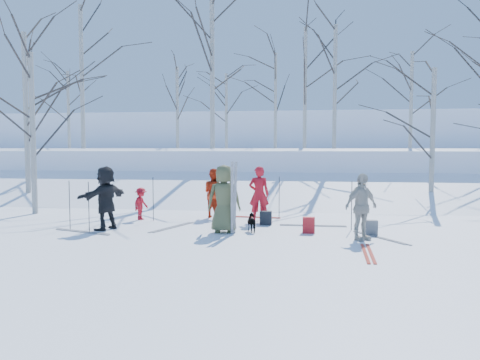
# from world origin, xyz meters

# --- Properties ---
(ground) EXTENTS (120.00, 120.00, 0.00)m
(ground) POSITION_xyz_m (0.00, 0.00, 0.00)
(ground) COLOR white
(ground) RESTS_ON ground
(snow_ramp) EXTENTS (70.00, 9.49, 4.12)m
(snow_ramp) POSITION_xyz_m (0.00, 7.00, 0.15)
(snow_ramp) COLOR white
(snow_ramp) RESTS_ON ground
(snow_plateau) EXTENTS (70.00, 18.00, 2.20)m
(snow_plateau) POSITION_xyz_m (0.00, 17.00, 1.00)
(snow_plateau) COLOR white
(snow_plateau) RESTS_ON ground
(far_hill) EXTENTS (90.00, 30.00, 6.00)m
(far_hill) POSITION_xyz_m (0.00, 38.00, 2.00)
(far_hill) COLOR white
(far_hill) RESTS_ON ground
(skier_olive_center) EXTENTS (0.93, 0.64, 1.80)m
(skier_olive_center) POSITION_xyz_m (-0.22, 0.01, 0.90)
(skier_olive_center) COLOR #4A5030
(skier_olive_center) RESTS_ON ground
(skier_red_north) EXTENTS (0.64, 0.44, 1.69)m
(skier_red_north) POSITION_xyz_m (0.52, 1.91, 0.85)
(skier_red_north) COLOR red
(skier_red_north) RESTS_ON ground
(skier_redor_behind) EXTENTS (0.98, 0.95, 1.59)m
(skier_redor_behind) POSITION_xyz_m (-0.99, 2.58, 0.79)
(skier_redor_behind) COLOR #B9280E
(skier_redor_behind) RESTS_ON ground
(skier_red_seated) EXTENTS (0.51, 0.72, 1.01)m
(skier_red_seated) POSITION_xyz_m (-3.17, 1.81, 0.50)
(skier_red_seated) COLOR red
(skier_red_seated) RESTS_ON ground
(skier_cream_east) EXTENTS (1.01, 0.89, 1.63)m
(skier_cream_east) POSITION_xyz_m (3.26, -0.52, 0.82)
(skier_cream_east) COLOR beige
(skier_cream_east) RESTS_ON ground
(skier_grey_west) EXTENTS (1.10, 1.70, 1.75)m
(skier_grey_west) POSITION_xyz_m (-3.51, -0.00, 0.88)
(skier_grey_west) COLOR black
(skier_grey_west) RESTS_ON ground
(dog) EXTENTS (0.50, 0.65, 0.50)m
(dog) POSITION_xyz_m (0.54, 0.21, 0.25)
(dog) COLOR black
(dog) RESTS_ON ground
(upright_ski_left) EXTENTS (0.10, 0.16, 1.90)m
(upright_ski_left) POSITION_xyz_m (0.04, -0.23, 0.95)
(upright_ski_left) COLOR silver
(upright_ski_left) RESTS_ON ground
(upright_ski_right) EXTENTS (0.15, 0.23, 1.89)m
(upright_ski_right) POSITION_xyz_m (0.10, -0.18, 0.95)
(upright_ski_right) COLOR silver
(upright_ski_right) RESTS_ON ground
(ski_pair_a) EXTENTS (1.92, 2.08, 0.02)m
(ski_pair_a) POSITION_xyz_m (3.78, -0.21, 0.01)
(ski_pair_a) COLOR silver
(ski_pair_a) RESTS_ON ground
(ski_pair_b) EXTENTS (0.37, 1.92, 0.02)m
(ski_pair_b) POSITION_xyz_m (3.25, -2.00, 0.01)
(ski_pair_b) COLOR #B12619
(ski_pair_b) RESTS_ON ground
(ski_pair_c) EXTENTS (1.42, 2.03, 0.02)m
(ski_pair_c) POSITION_xyz_m (-1.80, 0.57, 0.01)
(ski_pair_c) COLOR silver
(ski_pair_c) RESTS_ON ground
(ski_pair_d) EXTENTS (1.39, 2.02, 0.02)m
(ski_pair_d) POSITION_xyz_m (-4.00, -0.44, 0.01)
(ski_pair_d) COLOR silver
(ski_pair_d) RESTS_ON ground
(ski_pair_e) EXTENTS (0.47, 1.93, 0.02)m
(ski_pair_e) POSITION_xyz_m (0.19, 2.80, 0.01)
(ski_pair_e) COLOR #B12619
(ski_pair_e) RESTS_ON ground
(ski_pair_f) EXTENTS (0.25, 1.91, 0.02)m
(ski_pair_f) POSITION_xyz_m (2.14, 1.40, 0.01)
(ski_pair_f) COLOR silver
(ski_pair_f) RESTS_ON ground
(ski_pole_a) EXTENTS (0.02, 0.02, 1.34)m
(ski_pole_a) POSITION_xyz_m (-4.55, -0.03, 0.67)
(ski_pole_a) COLOR black
(ski_pole_a) RESTS_ON ground
(ski_pole_b) EXTENTS (0.02, 0.02, 1.34)m
(ski_pole_b) POSITION_xyz_m (-3.70, 0.07, 0.67)
(ski_pole_b) COLOR black
(ski_pole_b) RESTS_ON ground
(ski_pole_c) EXTENTS (0.02, 0.02, 1.34)m
(ski_pole_c) POSITION_xyz_m (-3.86, -0.31, 0.67)
(ski_pole_c) COLOR black
(ski_pole_c) RESTS_ON ground
(ski_pole_d) EXTENTS (0.02, 0.02, 1.34)m
(ski_pole_d) POSITION_xyz_m (-2.74, 1.73, 0.67)
(ski_pole_d) COLOR black
(ski_pole_d) RESTS_ON ground
(ski_pole_e) EXTENTS (0.02, 0.02, 1.34)m
(ski_pole_e) POSITION_xyz_m (0.54, 2.30, 0.67)
(ski_pole_e) COLOR black
(ski_pole_e) RESTS_ON ground
(ski_pole_f) EXTENTS (0.02, 0.02, 1.34)m
(ski_pole_f) POSITION_xyz_m (1.09, 2.67, 0.67)
(ski_pole_f) COLOR black
(ski_pole_f) RESTS_ON ground
(ski_pole_g) EXTENTS (0.02, 0.02, 1.34)m
(ski_pole_g) POSITION_xyz_m (3.16, 0.82, 0.67)
(ski_pole_g) COLOR black
(ski_pole_g) RESTS_ON ground
(backpack_red) EXTENTS (0.32, 0.22, 0.42)m
(backpack_red) POSITION_xyz_m (2.01, 0.25, 0.21)
(backpack_red) COLOR #A6191E
(backpack_red) RESTS_ON ground
(backpack_grey) EXTENTS (0.30, 0.20, 0.38)m
(backpack_grey) POSITION_xyz_m (3.62, 0.21, 0.19)
(backpack_grey) COLOR #585A5F
(backpack_grey) RESTS_ON ground
(backpack_dark) EXTENTS (0.34, 0.24, 0.40)m
(backpack_dark) POSITION_xyz_m (0.78, 1.40, 0.20)
(backpack_dark) COLOR black
(backpack_dark) RESTS_ON ground
(birch_plateau_a) EXTENTS (3.74, 3.74, 4.48)m
(birch_plateau_a) POSITION_xyz_m (-5.14, 13.18, 4.44)
(birch_plateau_a) COLOR silver
(birch_plateau_a) RESTS_ON snow_plateau
(birch_plateau_c) EXTENTS (3.74, 3.74, 4.48)m
(birch_plateau_c) POSITION_xyz_m (-11.84, 13.72, 4.44)
(birch_plateau_c) COLOR silver
(birch_plateau_c) RESTS_ON snow_plateau
(birch_plateau_d) EXTENTS (4.04, 4.04, 4.92)m
(birch_plateau_d) POSITION_xyz_m (7.22, 12.93, 4.66)
(birch_plateau_d) COLOR silver
(birch_plateau_d) RESTS_ON snow_plateau
(birch_plateau_f) EXTENTS (4.53, 4.53, 5.61)m
(birch_plateau_f) POSITION_xyz_m (3.20, 9.85, 5.01)
(birch_plateau_f) COLOR silver
(birch_plateau_f) RESTS_ON snow_plateau
(birch_plateau_g) EXTENTS (4.58, 4.58, 5.69)m
(birch_plateau_g) POSITION_xyz_m (0.08, 16.25, 5.05)
(birch_plateau_g) COLOR silver
(birch_plateau_g) RESTS_ON snow_plateau
(birch_plateau_h) EXTENTS (5.63, 5.63, 7.18)m
(birch_plateau_h) POSITION_xyz_m (-9.32, 10.43, 5.79)
(birch_plateau_h) COLOR silver
(birch_plateau_h) RESTS_ON snow_plateau
(birch_plateau_i) EXTENTS (6.07, 6.07, 7.82)m
(birch_plateau_i) POSITION_xyz_m (-2.49, 9.80, 6.11)
(birch_plateau_i) COLOR silver
(birch_plateau_i) RESTS_ON snow_plateau
(birch_plateau_j) EXTENTS (4.87, 4.87, 6.10)m
(birch_plateau_j) POSITION_xyz_m (1.85, 12.08, 5.25)
(birch_plateau_j) COLOR silver
(birch_plateau_j) RESTS_ON snow_plateau
(birch_plateau_k) EXTENTS (3.68, 3.68, 4.40)m
(birch_plateau_k) POSITION_xyz_m (-2.77, 15.38, 4.40)
(birch_plateau_k) COLOR silver
(birch_plateau_k) RESTS_ON snow_plateau
(birch_edge_a) EXTENTS (4.41, 4.41, 5.44)m
(birch_edge_a) POSITION_xyz_m (-7.23, 2.62, 2.72)
(birch_edge_a) COLOR silver
(birch_edge_a) RESTS_ON ground
(birch_edge_d) EXTENTS (5.40, 5.40, 6.86)m
(birch_edge_d) POSITION_xyz_m (-9.29, 5.52, 3.43)
(birch_edge_d) COLOR silver
(birch_edge_d) RESTS_ON ground
(birch_edge_e) EXTENTS (4.23, 4.23, 5.19)m
(birch_edge_e) POSITION_xyz_m (6.58, 6.14, 2.59)
(birch_edge_e) COLOR silver
(birch_edge_e) RESTS_ON ground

